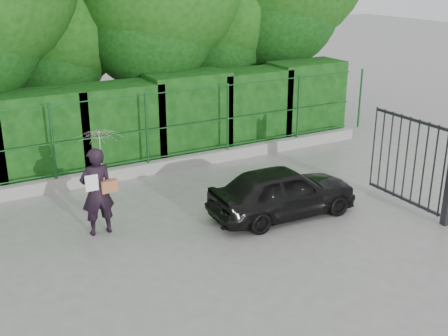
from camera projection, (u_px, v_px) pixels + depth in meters
ground at (219, 252)px, 10.39m from camera, size 80.00×80.00×0.00m
kerb at (134, 171)px, 14.04m from camera, size 14.00×0.25×0.30m
fence at (140, 129)px, 13.78m from camera, size 14.13×0.06×1.80m
hedge at (129, 125)px, 14.69m from camera, size 14.20×1.20×2.28m
gate at (433, 163)px, 11.48m from camera, size 0.22×2.33×2.36m
woman at (99, 169)px, 10.74m from camera, size 0.90×0.87×2.09m
car at (283, 191)px, 11.74m from camera, size 3.24×1.39×1.09m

